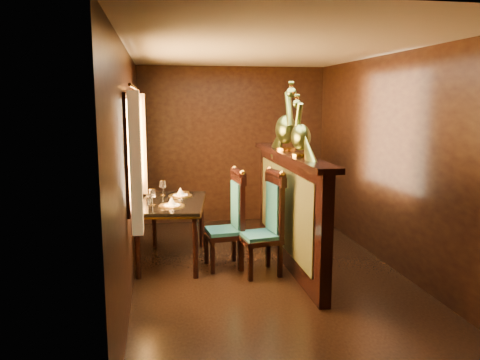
{
  "coord_description": "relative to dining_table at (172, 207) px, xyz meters",
  "views": [
    {
      "loc": [
        -1.19,
        -4.97,
        1.96
      ],
      "look_at": [
        -0.26,
        0.34,
        1.04
      ],
      "focal_mm": 35.0,
      "sensor_mm": 36.0,
      "label": 1
    }
  ],
  "objects": [
    {
      "name": "ground",
      "position": [
        1.05,
        -0.63,
        -0.68
      ],
      "size": [
        5.0,
        5.0,
        0.0
      ],
      "primitive_type": "plane",
      "color": "black",
      "rests_on": "ground"
    },
    {
      "name": "room_shell",
      "position": [
        0.97,
        -0.61,
        0.9
      ],
      "size": [
        3.04,
        5.04,
        2.52
      ],
      "color": "black",
      "rests_on": "ground"
    },
    {
      "name": "partition",
      "position": [
        1.37,
        -0.33,
        0.03
      ],
      "size": [
        0.26,
        2.7,
        1.36
      ],
      "color": "black",
      "rests_on": "ground"
    },
    {
      "name": "dining_table",
      "position": [
        0.0,
        0.0,
        0.0
      ],
      "size": [
        0.96,
        1.38,
        0.96
      ],
      "rotation": [
        0.0,
        0.0,
        -0.15
      ],
      "color": "black",
      "rests_on": "ground"
    },
    {
      "name": "chair_left",
      "position": [
        1.07,
        -0.59,
        -0.05
      ],
      "size": [
        0.5,
        0.52,
        1.21
      ],
      "rotation": [
        0.0,
        0.0,
        0.15
      ],
      "color": "black",
      "rests_on": "ground"
    },
    {
      "name": "chair_right",
      "position": [
        0.7,
        -0.31,
        -0.07
      ],
      "size": [
        0.47,
        0.49,
        1.19
      ],
      "rotation": [
        0.0,
        0.0,
        0.11
      ],
      "color": "black",
      "rests_on": "ground"
    },
    {
      "name": "peacock_left",
      "position": [
        1.38,
        -0.75,
        1.01
      ],
      "size": [
        0.21,
        0.56,
        0.67
      ],
      "primitive_type": null,
      "color": "#1A4F37",
      "rests_on": "partition"
    },
    {
      "name": "peacock_right",
      "position": [
        1.38,
        -0.15,
        1.09
      ],
      "size": [
        0.26,
        0.69,
        0.82
      ],
      "primitive_type": null,
      "color": "#1A4F37",
      "rests_on": "partition"
    }
  ]
}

